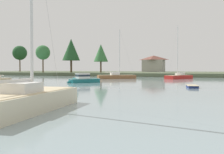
# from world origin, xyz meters

# --- Properties ---
(far_shore_bank) EXTENTS (201.14, 51.86, 1.11)m
(far_shore_bank) POSITION_xyz_m (0.00, 99.85, 0.56)
(far_shore_bank) COLOR #4C563D
(far_shore_bank) RESTS_ON ground
(dinghy_navy) EXTENTS (2.03, 3.37, 0.48)m
(dinghy_navy) POSITION_xyz_m (6.87, 32.18, 0.12)
(dinghy_navy) COLOR navy
(dinghy_navy) RESTS_ON ground
(sailboat_red) EXTENTS (6.26, 9.03, 13.86)m
(sailboat_red) POSITION_xyz_m (1.35, 62.49, 0.28)
(sailboat_red) COLOR #B2231E
(sailboat_red) RESTS_ON ground
(cruiser_teal) EXTENTS (5.25, 6.17, 3.24)m
(cruiser_teal) POSITION_xyz_m (-13.13, 37.79, 0.42)
(cruiser_teal) COLOR #196B70
(cruiser_teal) RESTS_ON ground
(sailboat_wood) EXTENTS (9.50, 7.68, 13.21)m
(sailboat_wood) POSITION_xyz_m (-13.53, 57.43, 0.27)
(sailboat_wood) COLOR brown
(sailboat_wood) RESTS_ON ground
(sailboat_cream) EXTENTS (4.24, 10.12, 14.68)m
(sailboat_cream) POSITION_xyz_m (-1.03, 7.84, 0.31)
(sailboat_cream) COLOR beige
(sailboat_cream) RESTS_ON ground
(shore_tree_far_right) EXTENTS (6.67, 6.67, 12.09)m
(shore_tree_far_right) POSITION_xyz_m (-75.53, 93.95, 9.83)
(shore_tree_far_right) COLOR brown
(shore_tree_far_right) RESTS_ON far_shore_bank
(shore_tree_inland_b) EXTENTS (6.48, 6.48, 12.40)m
(shore_tree_inland_b) POSITION_xyz_m (-39.74, 79.81, 9.50)
(shore_tree_inland_b) COLOR brown
(shore_tree_inland_b) RESTS_ON far_shore_bank
(shore_tree_center_left) EXTENTS (5.32, 5.32, 10.05)m
(shore_tree_center_left) POSITION_xyz_m (-49.49, 76.05, 8.46)
(shore_tree_center_left) COLOR brown
(shore_tree_center_left) RESTS_ON far_shore_bank
(shore_tree_inland_c) EXTENTS (5.21, 5.21, 10.35)m
(shore_tree_inland_c) POSITION_xyz_m (-28.98, 82.56, 8.23)
(shore_tree_inland_c) COLOR brown
(shore_tree_inland_c) RESTS_ON far_shore_bank
(cottage_near_water) EXTENTS (9.53, 7.81, 7.12)m
(cottage_near_water) POSITION_xyz_m (-15.19, 108.32, 4.78)
(cottage_near_water) COLOR #9E998E
(cottage_near_water) RESTS_ON far_shore_bank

